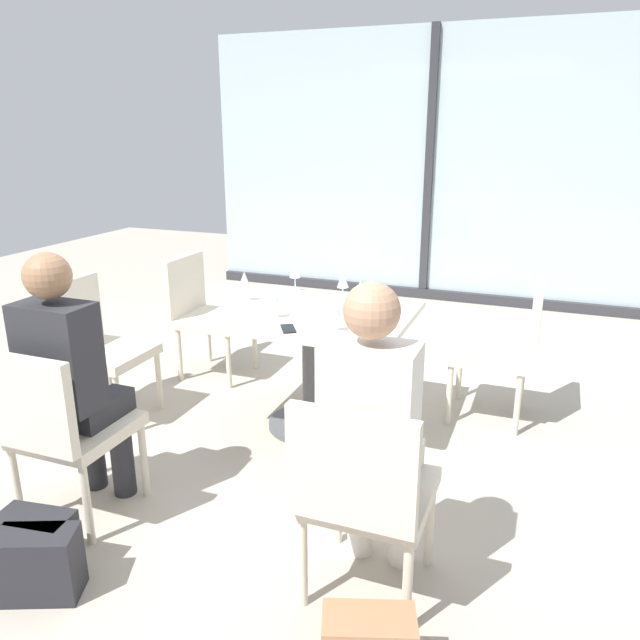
% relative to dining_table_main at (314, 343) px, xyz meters
% --- Properties ---
extents(ground_plane, '(12.00, 12.00, 0.00)m').
position_rel_dining_table_main_xyz_m(ground_plane, '(0.00, 0.00, -0.54)').
color(ground_plane, '#A89E8E').
extents(window_wall_backdrop, '(4.73, 0.10, 2.70)m').
position_rel_dining_table_main_xyz_m(window_wall_backdrop, '(0.00, 3.20, 0.67)').
color(window_wall_backdrop, '#A4B7BC').
rests_on(window_wall_backdrop, ground_plane).
extents(dining_table_main, '(1.12, 0.93, 0.73)m').
position_rel_dining_table_main_xyz_m(dining_table_main, '(0.00, 0.00, 0.00)').
color(dining_table_main, silver).
rests_on(dining_table_main, ground_plane).
extents(chair_front_left, '(0.46, 0.50, 0.87)m').
position_rel_dining_table_main_xyz_m(chair_front_left, '(-0.71, -1.29, -0.04)').
color(chair_front_left, beige).
rests_on(chair_front_left, ground_plane).
extents(chair_front_right, '(0.46, 0.50, 0.87)m').
position_rel_dining_table_main_xyz_m(chair_front_right, '(0.71, -1.29, -0.04)').
color(chair_front_right, beige).
rests_on(chair_front_right, ground_plane).
extents(chair_far_left, '(0.50, 0.46, 0.87)m').
position_rel_dining_table_main_xyz_m(chair_far_left, '(-1.06, 0.51, -0.04)').
color(chair_far_left, beige).
rests_on(chair_far_left, ground_plane).
extents(chair_side_end, '(0.50, 0.46, 0.87)m').
position_rel_dining_table_main_xyz_m(chair_side_end, '(-1.32, -0.34, -0.04)').
color(chair_side_end, beige).
rests_on(chair_side_end, ground_plane).
extents(chair_far_right, '(0.50, 0.46, 0.87)m').
position_rel_dining_table_main_xyz_m(chair_far_right, '(1.06, 0.51, -0.04)').
color(chair_far_right, beige).
rests_on(chair_far_right, ground_plane).
extents(person_front_left, '(0.34, 0.39, 1.26)m').
position_rel_dining_table_main_xyz_m(person_front_left, '(-0.71, -1.18, 0.16)').
color(person_front_left, '#28282D').
rests_on(person_front_left, ground_plane).
extents(person_front_right, '(0.34, 0.39, 1.26)m').
position_rel_dining_table_main_xyz_m(person_front_right, '(0.71, -1.18, 0.16)').
color(person_front_right, silver).
rests_on(person_front_right, ground_plane).
extents(wine_glass_0, '(0.07, 0.07, 0.18)m').
position_rel_dining_table_main_xyz_m(wine_glass_0, '(0.27, 0.01, 0.32)').
color(wine_glass_0, silver).
rests_on(wine_glass_0, dining_table_main).
extents(wine_glass_1, '(0.07, 0.07, 0.18)m').
position_rel_dining_table_main_xyz_m(wine_glass_1, '(0.25, 0.11, 0.32)').
color(wine_glass_1, silver).
rests_on(wine_glass_1, dining_table_main).
extents(wine_glass_2, '(0.07, 0.07, 0.18)m').
position_rel_dining_table_main_xyz_m(wine_glass_2, '(0.08, 0.27, 0.32)').
color(wine_glass_2, silver).
rests_on(wine_glass_2, dining_table_main).
extents(wine_glass_3, '(0.07, 0.07, 0.18)m').
position_rel_dining_table_main_xyz_m(wine_glass_3, '(-0.48, 0.06, 0.32)').
color(wine_glass_3, silver).
rests_on(wine_glass_3, dining_table_main).
extents(wine_glass_4, '(0.07, 0.07, 0.18)m').
position_rel_dining_table_main_xyz_m(wine_glass_4, '(0.23, -0.30, 0.32)').
color(wine_glass_4, silver).
rests_on(wine_glass_4, dining_table_main).
extents(wine_glass_5, '(0.07, 0.07, 0.18)m').
position_rel_dining_table_main_xyz_m(wine_glass_5, '(-0.29, 0.40, 0.32)').
color(wine_glass_5, silver).
rests_on(wine_glass_5, dining_table_main).
extents(wine_glass_6, '(0.07, 0.07, 0.18)m').
position_rel_dining_table_main_xyz_m(wine_glass_6, '(-0.17, -0.20, 0.32)').
color(wine_glass_6, silver).
rests_on(wine_glass_6, dining_table_main).
extents(coffee_cup, '(0.08, 0.08, 0.09)m').
position_rel_dining_table_main_xyz_m(coffee_cup, '(0.22, 0.32, 0.24)').
color(coffee_cup, white).
rests_on(coffee_cup, dining_table_main).
extents(cell_phone_on_table, '(0.13, 0.16, 0.01)m').
position_rel_dining_table_main_xyz_m(cell_phone_on_table, '(-0.01, -0.35, 0.20)').
color(cell_phone_on_table, black).
rests_on(cell_phone_on_table, dining_table_main).
extents(handbag_0, '(0.32, 0.20, 0.28)m').
position_rel_dining_table_main_xyz_m(handbag_0, '(-0.56, -1.63, -0.40)').
color(handbag_0, '#232328').
rests_on(handbag_0, ground_plane).
extents(handbag_2, '(0.34, 0.26, 0.28)m').
position_rel_dining_table_main_xyz_m(handbag_2, '(-0.47, -1.71, -0.40)').
color(handbag_2, '#232328').
rests_on(handbag_2, ground_plane).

